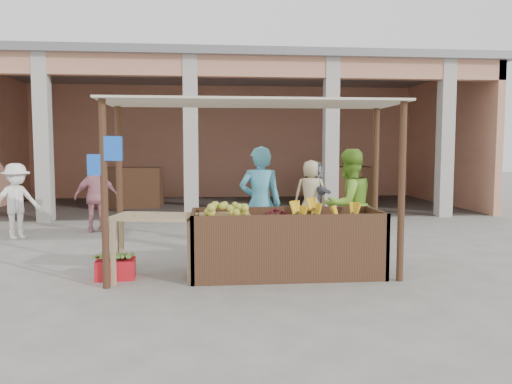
{
  "coord_description": "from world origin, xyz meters",
  "views": [
    {
      "loc": [
        -0.55,
        -6.73,
        1.74
      ],
      "look_at": [
        0.19,
        1.2,
        1.06
      ],
      "focal_mm": 35.0,
      "sensor_mm": 36.0,
      "label": 1
    }
  ],
  "objects": [
    {
      "name": "red_crate",
      "position": [
        -1.82,
        0.02,
        0.13
      ],
      "size": [
        0.53,
        0.4,
        0.26
      ],
      "primitive_type": "cube",
      "rotation": [
        0.0,
        0.0,
        0.07
      ],
      "color": "red",
      "rests_on": "ground"
    },
    {
      "name": "fruit_stall",
      "position": [
        0.5,
        0.0,
        0.4
      ],
      "size": [
        2.6,
        0.95,
        0.8
      ],
      "primitive_type": "cube",
      "color": "#4F301F",
      "rests_on": "ground"
    },
    {
      "name": "shopper_b",
      "position": [
        -2.93,
        3.98,
        0.8
      ],
      "size": [
        1.04,
        0.75,
        1.6
      ],
      "primitive_type": "imported",
      "rotation": [
        0.0,
        0.0,
        3.44
      ],
      "color": "#CC8091",
      "rests_on": "ground"
    },
    {
      "name": "shopper_a",
      "position": [
        -4.3,
        3.3,
        0.79
      ],
      "size": [
        1.09,
        1.08,
        1.59
      ],
      "primitive_type": "imported",
      "rotation": [
        0.0,
        0.0,
        0.78
      ],
      "color": "white",
      "rests_on": "ground"
    },
    {
      "name": "melon_tray",
      "position": [
        -0.35,
        -0.05,
        0.89
      ],
      "size": [
        0.7,
        0.6,
        0.19
      ],
      "color": "tan",
      "rests_on": "fruit_stall"
    },
    {
      "name": "market_building",
      "position": [
        0.05,
        8.93,
        2.7
      ],
      "size": [
        14.4,
        6.4,
        4.2
      ],
      "color": "tan",
      "rests_on": "ground"
    },
    {
      "name": "berry_heap",
      "position": [
        0.35,
        -0.02,
        0.88
      ],
      "size": [
        0.49,
        0.4,
        0.15
      ],
      "primitive_type": "ellipsoid",
      "color": "maroon",
      "rests_on": "fruit_stall"
    },
    {
      "name": "side_table",
      "position": [
        -1.3,
        -0.02,
        0.72
      ],
      "size": [
        1.19,
        0.92,
        0.86
      ],
      "rotation": [
        0.0,
        0.0,
        -0.21
      ],
      "color": "tan",
      "rests_on": "ground"
    },
    {
      "name": "banana_heap",
      "position": [
        1.03,
        -0.0,
        0.89
      ],
      "size": [
        0.98,
        0.54,
        0.18
      ],
      "primitive_type": null,
      "color": "yellow",
      "rests_on": "fruit_stall"
    },
    {
      "name": "shopper_d",
      "position": [
        1.88,
        4.64,
        0.78
      ],
      "size": [
        0.64,
        1.46,
        1.55
      ],
      "primitive_type": "imported",
      "rotation": [
        0.0,
        0.0,
        1.61
      ],
      "color": "#525561",
      "rests_on": "ground"
    },
    {
      "name": "shopper_c",
      "position": [
        1.73,
        4.34,
        0.83
      ],
      "size": [
        0.86,
        0.61,
        1.66
      ],
      "primitive_type": "imported",
      "rotation": [
        0.0,
        0.0,
        3.03
      ],
      "color": "tan",
      "rests_on": "ground"
    },
    {
      "name": "papaya_pile",
      "position": [
        -1.3,
        -0.02,
        0.96
      ],
      "size": [
        0.65,
        0.37,
        0.19
      ],
      "primitive_type": null,
      "color": "#4E882C",
      "rests_on": "side_table"
    },
    {
      "name": "ground",
      "position": [
        0.0,
        0.0,
        0.0
      ],
      "size": [
        60.0,
        60.0,
        0.0
      ],
      "primitive_type": "plane",
      "color": "slate",
      "rests_on": "ground"
    },
    {
      "name": "produce_sacks",
      "position": [
        2.55,
        5.57,
        0.29
      ],
      "size": [
        0.96,
        0.72,
        0.58
      ],
      "color": "maroon",
      "rests_on": "ground"
    },
    {
      "name": "stall_awning",
      "position": [
        -0.01,
        0.06,
        1.98
      ],
      "size": [
        4.09,
        1.35,
        2.39
      ],
      "color": "#4F301F",
      "rests_on": "ground"
    },
    {
      "name": "motorcycle",
      "position": [
        1.48,
        2.04,
        0.51
      ],
      "size": [
        1.32,
        2.05,
        1.01
      ],
      "primitive_type": "imported",
      "rotation": [
        0.0,
        0.0,
        1.2
      ],
      "color": "maroon",
      "rests_on": "ground"
    },
    {
      "name": "vendor_green",
      "position": [
        1.59,
        0.78,
        0.92
      ],
      "size": [
        1.02,
        0.82,
        1.84
      ],
      "primitive_type": "imported",
      "rotation": [
        0.0,
        0.0,
        3.55
      ],
      "color": "#85C736",
      "rests_on": "ground"
    },
    {
      "name": "vendor_blue",
      "position": [
        0.23,
        0.95,
        0.95
      ],
      "size": [
        0.77,
        0.61,
        1.9
      ],
      "primitive_type": "imported",
      "rotation": [
        0.0,
        0.0,
        3.02
      ],
      "color": "#4DB1D1",
      "rests_on": "ground"
    },
    {
      "name": "plantain_bundle",
      "position": [
        -1.82,
        0.02,
        0.3
      ],
      "size": [
        0.39,
        0.27,
        0.08
      ],
      "primitive_type": null,
      "color": "#4F802E",
      "rests_on": "red_crate"
    }
  ]
}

